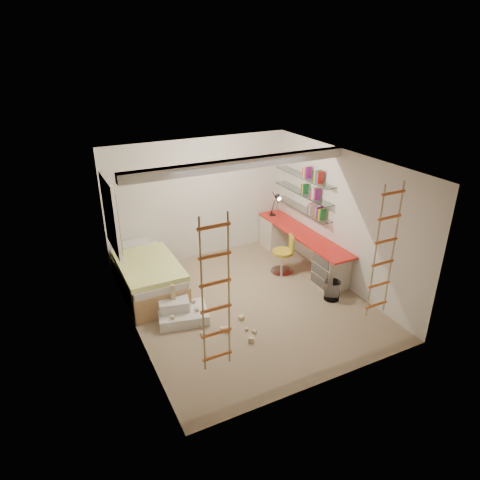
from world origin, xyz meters
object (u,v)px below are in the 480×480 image
swivel_chair (283,260)px  play_platform (180,311)px  bed (148,276)px  desk (301,247)px

swivel_chair → play_platform: (-2.43, -0.59, -0.16)m
bed → swivel_chair: 2.72m
desk → bed: size_ratio=1.40×
play_platform → bed: bearing=102.1°
desk → swivel_chair: size_ratio=3.39×
desk → bed: desk is taller
bed → swivel_chair: size_ratio=2.42×
desk → play_platform: size_ratio=2.96×
bed → play_platform: bed is taller
bed → swivel_chair: (2.67, -0.53, -0.03)m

